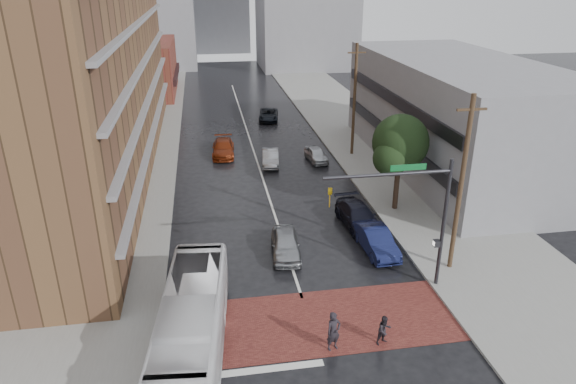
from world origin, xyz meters
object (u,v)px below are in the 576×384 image
object	(u,v)px
suv_travel	(268,115)
pedestrian_a	(334,331)
pedestrian_b	(384,330)
car_parked_far	(316,155)
car_travel_c	(223,148)
car_travel_a	(286,244)
car_parked_near	(376,240)
car_travel_b	(271,158)
car_parked_mid	(358,216)
transit_bus	(192,328)

from	to	relation	value
suv_travel	pedestrian_a	bearing A→B (deg)	-84.08
pedestrian_b	car_parked_far	xyz separation A→B (m)	(2.22, 24.38, -0.10)
pedestrian_b	car_travel_c	xyz separation A→B (m)	(-5.84, 27.32, -0.02)
car_travel_a	car_parked_near	bearing A→B (deg)	0.18
car_travel_b	car_parked_near	bearing A→B (deg)	-68.25
car_parked_near	car_parked_mid	bearing A→B (deg)	88.05
car_travel_c	suv_travel	size ratio (longest dim) A/B	1.06
suv_travel	car_parked_near	xyz separation A→B (m)	(2.45, -30.73, 0.10)
car_travel_c	suv_travel	bearing A→B (deg)	67.14
transit_bus	car_travel_b	size ratio (longest dim) A/B	2.77
pedestrian_a	car_travel_b	size ratio (longest dim) A/B	0.48
transit_bus	suv_travel	xyz separation A→B (m)	(8.32, 38.30, -0.89)
car_travel_b	transit_bus	bearing A→B (deg)	-98.42
car_parked_far	suv_travel	bearing A→B (deg)	93.58
car_travel_c	car_travel_a	bearing A→B (deg)	-78.24
car_travel_a	car_travel_c	xyz separation A→B (m)	(-2.73, 18.77, -0.01)
pedestrian_b	suv_travel	bearing A→B (deg)	72.07
pedestrian_a	suv_travel	bearing A→B (deg)	66.31
suv_travel	car_parked_far	xyz separation A→B (m)	(2.38, -14.42, -0.01)
car_travel_c	suv_travel	distance (m)	12.81
pedestrian_b	car_travel_a	bearing A→B (deg)	91.77
pedestrian_b	suv_travel	size ratio (longest dim) A/B	0.32
car_travel_b	car_parked_far	world-z (taller)	car_travel_b
pedestrian_b	car_parked_far	size ratio (longest dim) A/B	0.40
car_travel_a	car_parked_near	size ratio (longest dim) A/B	0.93
car_parked_mid	car_parked_far	xyz separation A→B (m)	(0.00, 12.88, -0.11)
transit_bus	pedestrian_a	size ratio (longest dim) A/B	5.73
car_parked_near	pedestrian_b	bearing A→B (deg)	-109.14
pedestrian_a	transit_bus	bearing A→B (deg)	154.88
pedestrian_b	car_travel_a	distance (m)	9.10
car_travel_b	car_parked_far	xyz separation A→B (m)	(4.12, 0.24, -0.03)
car_parked_far	car_parked_near	bearing A→B (deg)	-95.50
pedestrian_a	car_travel_a	world-z (taller)	pedestrian_a
pedestrian_a	car_parked_far	distance (m)	24.81
transit_bus	car_parked_near	xyz separation A→B (m)	(10.77, 7.57, -0.79)
car_travel_b	car_parked_mid	bearing A→B (deg)	-64.84
transit_bus	pedestrian_b	world-z (taller)	transit_bus
transit_bus	car_travel_c	xyz separation A→B (m)	(2.64, 26.82, -0.83)
car_parked_far	car_travel_b	bearing A→B (deg)	177.50
transit_bus	car_parked_mid	distance (m)	15.36
car_parked_far	car_travel_c	bearing A→B (deg)	154.17
car_parked_mid	transit_bus	bearing A→B (deg)	-138.87
car_travel_c	car_parked_near	world-z (taller)	car_parked_near
car_parked_near	suv_travel	bearing A→B (deg)	91.32
car_travel_b	car_travel_c	world-z (taller)	car_travel_c
pedestrian_b	car_parked_mid	distance (m)	11.71
car_parked_mid	car_travel_c	bearing A→B (deg)	112.31
transit_bus	car_parked_mid	xyz separation A→B (m)	(10.69, 11.00, -0.80)
pedestrian_b	car_travel_c	size ratio (longest dim) A/B	0.30
pedestrian_a	car_travel_b	world-z (taller)	pedestrian_a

